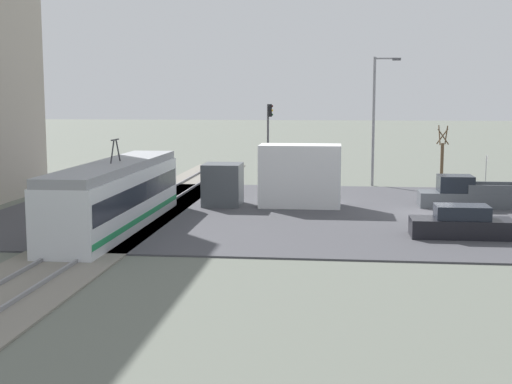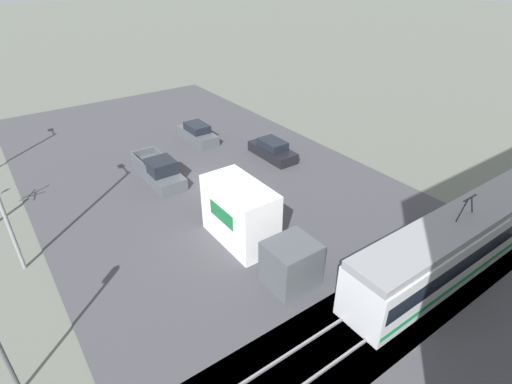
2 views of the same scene
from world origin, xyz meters
name	(u,v)px [view 1 (image 1 of 2)]	position (x,y,z in m)	size (l,w,h in m)	color
ground_plane	(428,215)	(0.00, 0.00, 0.00)	(320.00, 320.00, 0.00)	#60665B
road_surface	(428,214)	(0.00, 0.00, 0.04)	(23.63, 48.54, 0.08)	#424247
rail_bed	(149,209)	(0.00, 15.91, 0.05)	(54.34, 4.40, 0.22)	gray
light_rail_tram	(116,196)	(-6.01, 15.91, 1.66)	(15.04, 2.66, 4.39)	silver
box_truck	(281,178)	(1.87, 8.34, 1.77)	(2.47, 8.12, 3.66)	#4C5156
pickup_truck	(467,195)	(2.76, -2.58, 0.78)	(2.03, 5.83, 1.86)	#4C5156
sedan_car_1	(461,224)	(-6.62, -0.68, 0.69)	(1.84, 4.65, 1.49)	black
traffic_light_pole	(269,133)	(14.27, 10.24, 3.82)	(0.28, 0.47, 5.97)	#47474C
street_tree	(442,158)	(14.32, -2.75, 2.01)	(1.05, 0.87, 4.42)	brown
street_lamp_near_crossing	(376,113)	(12.88, 2.26, 5.33)	(0.36, 1.95, 9.38)	gray
no_parking_sign	(486,167)	(14.40, -6.00, 1.36)	(0.32, 0.08, 2.23)	gray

